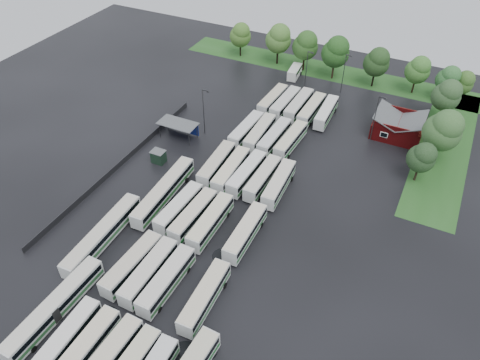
% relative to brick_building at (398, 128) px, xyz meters
% --- Properties ---
extents(ground, '(160.00, 160.00, 0.00)m').
position_rel_brick_building_xyz_m(ground, '(-24.00, -42.77, -1.87)').
color(ground, black).
rests_on(ground, ground).
extents(brick_building, '(10.07, 8.60, 5.39)m').
position_rel_brick_building_xyz_m(brick_building, '(0.00, 0.00, 0.00)').
color(brick_building, '#64090A').
rests_on(brick_building, ground).
extents(wash_shed, '(8.20, 4.20, 3.58)m').
position_rel_brick_building_xyz_m(wash_shed, '(-41.20, -20.74, 1.12)').
color(wash_shed, '#2D2D30').
rests_on(wash_shed, ground).
extents(utility_hut, '(2.70, 2.20, 2.62)m').
position_rel_brick_building_xyz_m(utility_hut, '(-40.20, -30.17, -0.55)').
color(utility_hut, black).
rests_on(utility_hut, ground).
extents(grass_strip_north, '(80.00, 10.00, 0.01)m').
position_rel_brick_building_xyz_m(grass_strip_north, '(-22.00, 22.03, -1.86)').
color(grass_strip_north, '#22521C').
rests_on(grass_strip_north, ground).
extents(grass_strip_east, '(10.00, 50.00, 0.01)m').
position_rel_brick_building_xyz_m(grass_strip_east, '(10.00, 0.03, -1.86)').
color(grass_strip_east, '#22521C').
rests_on(grass_strip_east, ground).
extents(west_fence, '(0.10, 50.00, 1.20)m').
position_rel_brick_building_xyz_m(west_fence, '(-46.20, -34.77, -1.27)').
color(west_fence, '#2D2D30').
rests_on(west_fence, ground).
extents(bus_r0c0, '(2.83, 11.61, 3.21)m').
position_rel_brick_building_xyz_m(bus_r0c0, '(-28.46, -68.85, -0.10)').
color(bus_r0c0, silver).
rests_on(bus_r0c0, ground).
extents(bus_r0c1, '(2.59, 11.81, 3.28)m').
position_rel_brick_building_xyz_m(bus_r0c1, '(-25.25, -69.05, -0.06)').
color(bus_r0c1, silver).
rests_on(bus_r0c1, ground).
extents(bus_r0c2, '(2.87, 12.21, 3.38)m').
position_rel_brick_building_xyz_m(bus_r0c2, '(-21.81, -69.05, -0.01)').
color(bus_r0c2, silver).
rests_on(bus_r0c2, ground).
extents(bus_r1c0, '(3.09, 12.22, 3.37)m').
position_rel_brick_building_xyz_m(bus_r1c0, '(-28.21, -55.02, -0.01)').
color(bus_r1c0, silver).
rests_on(bus_r1c0, ground).
extents(bus_r1c1, '(2.69, 12.25, 3.41)m').
position_rel_brick_building_xyz_m(bus_r1c1, '(-25.04, -55.10, 0.01)').
color(bus_r1c1, silver).
rests_on(bus_r1c1, ground).
extents(bus_r1c2, '(2.65, 12.18, 3.39)m').
position_rel_brick_building_xyz_m(bus_r1c2, '(-21.86, -55.27, -0.00)').
color(bus_r1c2, silver).
rests_on(bus_r1c2, ground).
extents(bus_r1c4, '(3.04, 12.12, 3.35)m').
position_rel_brick_building_xyz_m(bus_r1c4, '(-15.46, -55.30, -0.02)').
color(bus_r1c4, silver).
rests_on(bus_r1c4, ground).
extents(bus_r2c0, '(2.93, 11.82, 3.27)m').
position_rel_brick_building_xyz_m(bus_r2c0, '(-28.47, -41.30, -0.07)').
color(bus_r2c0, silver).
rests_on(bus_r2c0, ground).
extents(bus_r2c1, '(2.89, 11.96, 3.31)m').
position_rel_brick_building_xyz_m(bus_r2c1, '(-25.32, -41.79, -0.05)').
color(bus_r2c1, silver).
rests_on(bus_r2c1, ground).
extents(bus_r2c2, '(2.73, 12.21, 3.39)m').
position_rel_brick_building_xyz_m(bus_r2c2, '(-21.97, -41.88, -0.00)').
color(bus_r2c2, silver).
rests_on(bus_r2c2, ground).
extents(bus_r2c4, '(2.77, 12.13, 3.37)m').
position_rel_brick_building_xyz_m(bus_r2c4, '(-15.73, -41.48, -0.01)').
color(bus_r2c4, silver).
rests_on(bus_r2c4, ground).
extents(bus_r3c0, '(3.14, 12.24, 3.38)m').
position_rel_brick_building_xyz_m(bus_r3c0, '(-28.46, -27.76, -0.01)').
color(bus_r3c0, silver).
rests_on(bus_r3c0, ground).
extents(bus_r3c1, '(2.95, 12.22, 3.38)m').
position_rel_brick_building_xyz_m(bus_r3c1, '(-25.13, -28.23, -0.01)').
color(bus_r3c1, silver).
rests_on(bus_r3c1, ground).
extents(bus_r3c2, '(2.91, 12.08, 3.34)m').
position_rel_brick_building_xyz_m(bus_r3c2, '(-22.10, -27.78, -0.03)').
color(bus_r3c2, silver).
rests_on(bus_r3c2, ground).
extents(bus_r3c3, '(2.64, 11.74, 3.26)m').
position_rel_brick_building_xyz_m(bus_r3c3, '(-18.86, -27.71, -0.07)').
color(bus_r3c3, silver).
rests_on(bus_r3c3, ground).
extents(bus_r3c4, '(3.10, 12.04, 3.32)m').
position_rel_brick_building_xyz_m(bus_r3c4, '(-15.56, -27.89, -0.04)').
color(bus_r3c4, silver).
rests_on(bus_r3c4, ground).
extents(bus_r4c0, '(2.93, 11.95, 3.30)m').
position_rel_brick_building_xyz_m(bus_r4c0, '(-28.46, -14.69, -0.05)').
color(bus_r4c0, silver).
rests_on(bus_r4c0, ground).
extents(bus_r4c1, '(2.89, 12.06, 3.34)m').
position_rel_brick_building_xyz_m(bus_r4c1, '(-25.37, -14.57, -0.03)').
color(bus_r4c1, silver).
rests_on(bus_r4c1, ground).
extents(bus_r4c2, '(2.92, 12.00, 3.32)m').
position_rel_brick_building_xyz_m(bus_r4c2, '(-22.10, -14.57, -0.04)').
color(bus_r4c2, silver).
rests_on(bus_r4c2, ground).
extents(bus_r4c3, '(3.03, 11.85, 3.27)m').
position_rel_brick_building_xyz_m(bus_r4c3, '(-18.71, -14.08, -0.07)').
color(bus_r4c3, silver).
rests_on(bus_r4c3, ground).
extents(bus_r5c0, '(2.97, 11.76, 3.25)m').
position_rel_brick_building_xyz_m(bus_r5c0, '(-28.34, -0.84, -0.08)').
color(bus_r5c0, silver).
rests_on(bus_r5c0, ground).
extents(bus_r5c1, '(3.03, 12.11, 3.35)m').
position_rel_brick_building_xyz_m(bus_r5c1, '(-25.19, -0.97, -0.03)').
color(bus_r5c1, silver).
rests_on(bus_r5c1, ground).
extents(bus_r5c2, '(2.80, 12.21, 3.39)m').
position_rel_brick_building_xyz_m(bus_r5c2, '(-22.07, -0.48, -0.00)').
color(bus_r5c2, silver).
rests_on(bus_r5c2, ground).
extents(bus_r5c3, '(2.80, 12.00, 3.33)m').
position_rel_brick_building_xyz_m(bus_r5c3, '(-18.84, -1.07, -0.04)').
color(bus_r5c3, silver).
rests_on(bus_r5c3, ground).
extents(bus_r5c4, '(2.86, 11.65, 3.22)m').
position_rel_brick_building_xyz_m(bus_r5c4, '(-15.56, -0.57, -0.09)').
color(bus_r5c4, silver).
rests_on(bus_r5c4, ground).
extents(artic_bus_west_a, '(2.78, 17.43, 3.23)m').
position_rel_brick_building_xyz_m(artic_bus_west_a, '(-33.20, -66.01, -0.08)').
color(artic_bus_west_a, silver).
rests_on(artic_bus_west_a, ground).
extents(artic_bus_west_b, '(3.26, 17.95, 3.31)m').
position_rel_brick_building_xyz_m(artic_bus_west_b, '(-33.15, -38.88, -0.03)').
color(artic_bus_west_b, silver).
rests_on(artic_bus_west_b, ground).
extents(artic_bus_west_c, '(3.11, 17.93, 3.31)m').
position_rel_brick_building_xyz_m(artic_bus_west_c, '(-36.11, -52.09, -0.03)').
color(artic_bus_west_c, silver).
rests_on(artic_bus_west_c, ground).
extents(minibus, '(2.87, 6.39, 2.71)m').
position_rel_brick_building_xyz_m(minibus, '(-29.01, 14.93, -0.36)').
color(minibus, white).
rests_on(minibus, ground).
extents(tree_north_0, '(5.75, 5.75, 9.53)m').
position_rel_brick_building_xyz_m(tree_north_0, '(-46.84, 20.01, 4.26)').
color(tree_north_0, black).
rests_on(tree_north_0, ground).
extents(tree_north_1, '(6.74, 6.74, 11.16)m').
position_rel_brick_building_xyz_m(tree_north_1, '(-35.84, 20.08, 5.31)').
color(tree_north_1, black).
rests_on(tree_north_1, ground).
extents(tree_north_2, '(6.56, 6.56, 10.87)m').
position_rel_brick_building_xyz_m(tree_north_2, '(-28.23, 19.58, 5.12)').
color(tree_north_2, black).
rests_on(tree_north_2, ground).
extents(tree_north_3, '(6.90, 6.90, 11.43)m').
position_rel_brick_building_xyz_m(tree_north_3, '(-19.99, 18.59, 5.49)').
color(tree_north_3, '#36281A').
rests_on(tree_north_3, ground).
extents(tree_north_4, '(6.24, 6.24, 10.33)m').
position_rel_brick_building_xyz_m(tree_north_4, '(-9.84, 18.98, 4.78)').
color(tree_north_4, black).
rests_on(tree_north_4, ground).
extents(tree_north_5, '(5.82, 5.82, 9.64)m').
position_rel_brick_building_xyz_m(tree_north_5, '(-0.28, 20.12, 4.34)').
color(tree_north_5, black).
rests_on(tree_north_5, ground).
extents(tree_north_6, '(4.92, 4.92, 8.15)m').
position_rel_brick_building_xyz_m(tree_north_6, '(10.00, 20.33, 3.37)').
color(tree_north_6, black).
rests_on(tree_north_6, ground).
extents(tree_east_0, '(5.23, 5.23, 8.66)m').
position_rel_brick_building_xyz_m(tree_east_0, '(6.46, -13.59, 3.70)').
color(tree_east_0, black).
rests_on(tree_east_0, ground).
extents(tree_east_1, '(7.29, 7.29, 12.07)m').
position_rel_brick_building_xyz_m(tree_east_1, '(8.63, -6.36, 5.90)').
color(tree_east_1, black).
rests_on(tree_east_1, ground).
extents(tree_east_2, '(4.78, 4.78, 7.91)m').
position_rel_brick_building_xyz_m(tree_east_2, '(9.34, 0.91, 3.22)').
color(tree_east_2, '#3B2D1D').
rests_on(tree_east_2, ground).
extents(tree_east_3, '(6.16, 6.16, 10.20)m').
position_rel_brick_building_xyz_m(tree_east_3, '(7.44, 10.06, 4.69)').
color(tree_east_3, black).
rests_on(tree_east_3, ground).
extents(tree_east_4, '(5.45, 5.45, 9.02)m').
position_rel_brick_building_xyz_m(tree_east_4, '(6.74, 19.42, 3.94)').
color(tree_east_4, black).
rests_on(tree_east_4, ground).
extents(lamp_post_ne, '(1.61, 0.31, 10.44)m').
position_rel_brick_building_xyz_m(lamp_post_ne, '(-4.41, -4.05, 4.19)').
color(lamp_post_ne, '#2D2D30').
rests_on(lamp_post_ne, ground).
extents(lamp_post_nw, '(1.64, 0.32, 10.66)m').
position_rel_brick_building_xyz_m(lamp_post_nw, '(-36.87, -17.41, 4.32)').
color(lamp_post_nw, '#2D2D30').
rests_on(lamp_post_nw, ground).
extents(lamp_post_back_w, '(1.47, 0.29, 9.53)m').
position_rel_brick_building_xyz_m(lamp_post_back_w, '(-24.61, 11.01, 3.67)').
color(lamp_post_back_w, '#2D2D30').
rests_on(lamp_post_back_w, ground).
extents(lamp_post_back_e, '(1.53, 0.30, 9.94)m').
position_rel_brick_building_xyz_m(lamp_post_back_e, '(-15.86, 12.50, 3.91)').
color(lamp_post_back_e, '#2D2D30').
rests_on(lamp_post_back_e, ground).
extents(puddle_0, '(4.76, 4.76, 0.01)m').
position_rel_brick_building_xyz_m(puddle_0, '(-27.05, -63.80, -1.86)').
color(puddle_0, black).
rests_on(puddle_0, ground).
extents(puddle_1, '(4.36, 4.36, 0.01)m').
position_rel_brick_building_xyz_m(puddle_1, '(-14.03, -63.44, -1.86)').
color(puddle_1, black).
rests_on(puddle_1, ground).
extents(puddle_2, '(7.06, 7.06, 0.01)m').
position_rel_brick_building_xyz_m(puddle_2, '(-30.49, -40.96, -1.86)').
color(puddle_2, black).
rests_on(puddle_2, ground).
extents(puddle_3, '(3.41, 3.41, 0.01)m').
position_rel_brick_building_xyz_m(puddle_3, '(-17.49, -46.16, -1.86)').
color(puddle_3, black).
rests_on(puddle_3, ground).
extents(puddle_4, '(2.65, 2.65, 0.01)m').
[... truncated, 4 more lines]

